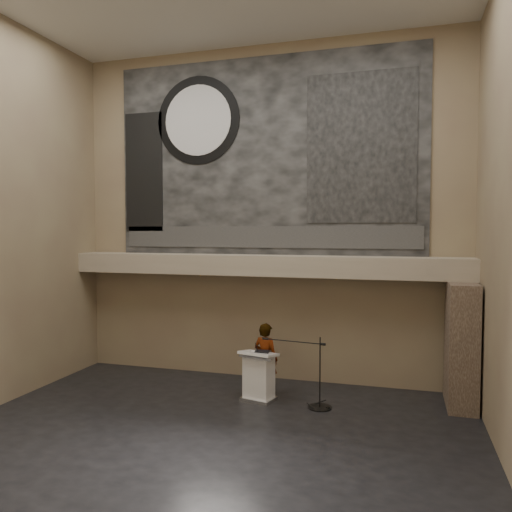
% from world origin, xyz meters
% --- Properties ---
extents(floor, '(10.00, 10.00, 0.00)m').
position_xyz_m(floor, '(0.00, 0.00, 0.00)').
color(floor, black).
rests_on(floor, ground).
extents(wall_back, '(10.00, 0.02, 8.50)m').
position_xyz_m(wall_back, '(0.00, 4.00, 4.25)').
color(wall_back, '#77604C').
rests_on(wall_back, floor).
extents(wall_front, '(10.00, 0.02, 8.50)m').
position_xyz_m(wall_front, '(0.00, -4.00, 4.25)').
color(wall_front, '#77604C').
rests_on(wall_front, floor).
extents(soffit, '(10.00, 0.80, 0.50)m').
position_xyz_m(soffit, '(0.00, 3.60, 2.95)').
color(soffit, gray).
rests_on(soffit, wall_back).
extents(sprinkler_left, '(0.04, 0.04, 0.06)m').
position_xyz_m(sprinkler_left, '(-1.60, 3.55, 2.67)').
color(sprinkler_left, '#B2893D').
rests_on(sprinkler_left, soffit).
extents(sprinkler_right, '(0.04, 0.04, 0.06)m').
position_xyz_m(sprinkler_right, '(1.90, 3.55, 2.67)').
color(sprinkler_right, '#B2893D').
rests_on(sprinkler_right, soffit).
extents(banner, '(8.00, 0.05, 5.00)m').
position_xyz_m(banner, '(0.00, 3.97, 5.70)').
color(banner, black).
rests_on(banner, wall_back).
extents(banner_text_strip, '(7.76, 0.02, 0.55)m').
position_xyz_m(banner_text_strip, '(0.00, 3.93, 3.65)').
color(banner_text_strip, '#2E2E2E').
rests_on(banner_text_strip, banner).
extents(banner_clock_rim, '(2.30, 0.02, 2.30)m').
position_xyz_m(banner_clock_rim, '(-1.80, 3.93, 6.70)').
color(banner_clock_rim, black).
rests_on(banner_clock_rim, banner).
extents(banner_clock_face, '(1.84, 0.02, 1.84)m').
position_xyz_m(banner_clock_face, '(-1.80, 3.91, 6.70)').
color(banner_clock_face, silver).
rests_on(banner_clock_face, banner).
extents(banner_building_print, '(2.60, 0.02, 3.60)m').
position_xyz_m(banner_building_print, '(2.40, 3.93, 5.80)').
color(banner_building_print, black).
rests_on(banner_building_print, banner).
extents(banner_brick_print, '(1.10, 0.02, 3.20)m').
position_xyz_m(banner_brick_print, '(-3.40, 3.93, 5.40)').
color(banner_brick_print, black).
rests_on(banner_brick_print, banner).
extents(stone_pier, '(0.60, 1.40, 2.70)m').
position_xyz_m(stone_pier, '(4.65, 3.15, 1.35)').
color(stone_pier, '#46362B').
rests_on(stone_pier, floor).
extents(lectern, '(0.89, 0.72, 1.14)m').
position_xyz_m(lectern, '(0.34, 2.25, 0.55)').
color(lectern, silver).
rests_on(lectern, floor).
extents(binder, '(0.33, 0.28, 0.04)m').
position_xyz_m(binder, '(0.42, 2.23, 1.12)').
color(binder, black).
rests_on(binder, lectern).
extents(papers, '(0.22, 0.28, 0.00)m').
position_xyz_m(papers, '(0.27, 2.21, 1.10)').
color(papers, white).
rests_on(papers, lectern).
extents(speaker_person, '(0.70, 0.57, 1.68)m').
position_xyz_m(speaker_person, '(0.39, 2.69, 0.84)').
color(speaker_person, white).
rests_on(speaker_person, floor).
extents(mic_stand, '(1.59, 0.52, 1.54)m').
position_xyz_m(mic_stand, '(1.68, 2.17, 0.23)').
color(mic_stand, black).
rests_on(mic_stand, floor).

